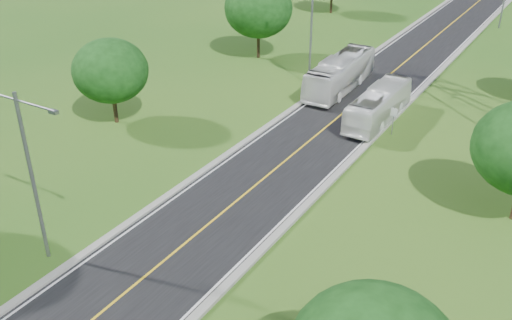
{
  "coord_description": "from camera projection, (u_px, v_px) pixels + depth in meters",
  "views": [
    {
      "loc": [
        17.93,
        -4.24,
        20.13
      ],
      "look_at": [
        0.97,
        23.43,
        3.0
      ],
      "focal_mm": 40.0,
      "sensor_mm": 36.0,
      "label": 1
    }
  ],
  "objects": [
    {
      "name": "ground",
      "position": [
        413.0,
        56.0,
        66.12
      ],
      "size": [
        260.0,
        260.0,
        0.0
      ],
      "primitive_type": "plane",
      "color": "#1F5317",
      "rests_on": "ground"
    },
    {
      "name": "road",
      "position": [
        429.0,
        43.0,
        70.63
      ],
      "size": [
        8.0,
        150.0,
        0.06
      ],
      "primitive_type": "cube",
      "color": "black",
      "rests_on": "ground"
    },
    {
      "name": "curb_left",
      "position": [
        396.0,
        37.0,
        72.56
      ],
      "size": [
        0.5,
        150.0,
        0.22
      ],
      "primitive_type": "cube",
      "color": "gray",
      "rests_on": "ground"
    },
    {
      "name": "curb_right",
      "position": [
        464.0,
        47.0,
        68.63
      ],
      "size": [
        0.5,
        150.0,
        0.22
      ],
      "primitive_type": "cube",
      "color": "gray",
      "rests_on": "ground"
    },
    {
      "name": "speed_limit_sign",
      "position": [
        394.0,
        117.0,
        46.37
      ],
      "size": [
        0.55,
        0.09,
        2.4
      ],
      "color": "slate",
      "rests_on": "ground"
    },
    {
      "name": "streetlight_near_left",
      "position": [
        29.0,
        165.0,
        29.93
      ],
      "size": [
        5.9,
        0.25,
        10.0
      ],
      "color": "slate",
      "rests_on": "ground"
    },
    {
      "name": "streetlight_mid_left",
      "position": [
        311.0,
        26.0,
        54.81
      ],
      "size": [
        5.9,
        0.25,
        10.0
      ],
      "color": "slate",
      "rests_on": "ground"
    },
    {
      "name": "tree_lb",
      "position": [
        110.0,
        71.0,
        47.22
      ],
      "size": [
        6.3,
        6.3,
        7.33
      ],
      "color": "black",
      "rests_on": "ground"
    },
    {
      "name": "tree_lc",
      "position": [
        258.0,
        9.0,
        62.91
      ],
      "size": [
        7.56,
        7.56,
        8.79
      ],
      "color": "black",
      "rests_on": "ground"
    },
    {
      "name": "bus_outbound",
      "position": [
        379.0,
        105.0,
        48.83
      ],
      "size": [
        2.47,
        10.43,
        2.9
      ],
      "primitive_type": "imported",
      "rotation": [
        0.0,
        0.0,
        3.14
      ],
      "color": "white",
      "rests_on": "road"
    },
    {
      "name": "bus_inbound",
      "position": [
        340.0,
        73.0,
        55.43
      ],
      "size": [
        3.13,
        12.01,
        3.32
      ],
      "primitive_type": "imported",
      "rotation": [
        0.0,
        0.0,
        0.03
      ],
      "color": "white",
      "rests_on": "road"
    }
  ]
}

